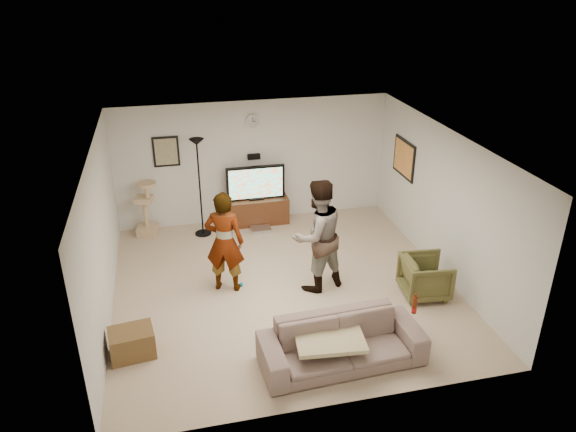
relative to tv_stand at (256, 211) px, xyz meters
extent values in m
cube|color=tan|center=(0.01, -2.50, -0.28)|extent=(5.50, 5.50, 0.02)
cube|color=white|center=(0.01, -2.50, 2.24)|extent=(5.50, 5.50, 0.02)
cube|color=silver|center=(0.01, 0.25, 0.98)|extent=(5.50, 0.04, 2.50)
cube|color=silver|center=(0.01, -5.25, 0.98)|extent=(5.50, 0.04, 2.50)
cube|color=silver|center=(-2.74, -2.50, 0.98)|extent=(0.04, 5.50, 2.50)
cube|color=silver|center=(2.76, -2.50, 0.98)|extent=(0.04, 5.50, 2.50)
cylinder|color=white|center=(0.01, 0.22, 1.83)|extent=(0.26, 0.04, 0.26)
cube|color=black|center=(0.01, 0.19, 1.11)|extent=(0.25, 0.10, 0.10)
cube|color=gray|center=(-1.69, 0.23, 1.33)|extent=(0.42, 0.03, 0.52)
cube|color=#DE8B3F|center=(2.74, -0.90, 1.23)|extent=(0.03, 0.78, 0.62)
cube|color=#412111|center=(0.00, 0.00, 0.00)|extent=(1.30, 0.45, 0.54)
cube|color=silver|center=(0.02, -0.40, -0.24)|extent=(0.40, 0.30, 0.07)
cube|color=black|center=(0.00, 0.00, 0.62)|extent=(1.18, 0.08, 0.70)
cube|color=#2DE0DD|center=(0.00, -0.04, 0.62)|extent=(1.08, 0.01, 0.61)
cylinder|color=black|center=(-1.12, -0.26, 0.71)|extent=(0.32, 0.32, 1.96)
cube|color=tan|center=(-2.19, -0.05, 0.29)|extent=(0.44, 0.44, 1.13)
imported|color=#948F9F|center=(-0.92, -2.34, 0.59)|extent=(0.73, 0.60, 1.72)
imported|color=#305A91|center=(0.54, -2.62, 0.68)|extent=(1.10, 0.98, 1.90)
imported|color=#755F58|center=(0.35, -4.52, 0.05)|extent=(2.22, 0.96, 0.64)
cube|color=beige|center=(0.17, -4.52, 0.16)|extent=(0.97, 0.79, 0.06)
cylinder|color=#5C1C08|center=(1.36, -4.52, 0.49)|extent=(0.06, 0.06, 0.25)
imported|color=#4F4C26|center=(2.17, -3.26, 0.06)|extent=(0.80, 0.78, 0.66)
cube|color=brown|center=(-2.39, -3.72, -0.07)|extent=(0.65, 0.52, 0.39)
sphere|color=#07798F|center=(-0.68, -2.34, -0.24)|extent=(0.07, 0.07, 0.07)
camera|label=1|loc=(-1.67, -10.04, 4.65)|focal=33.94mm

